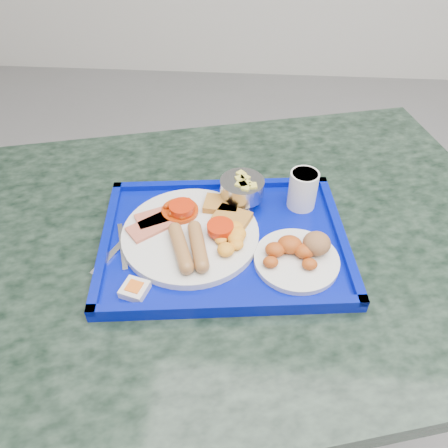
% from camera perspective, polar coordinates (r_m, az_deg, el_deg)
% --- Properties ---
extents(table, '(1.50, 1.19, 0.82)m').
position_cam_1_polar(table, '(1.06, -1.37, -9.78)').
color(table, slate).
rests_on(table, floor).
extents(tray, '(0.52, 0.41, 0.03)m').
position_cam_1_polar(tray, '(0.88, -0.00, -2.20)').
color(tray, '#030F99').
rests_on(tray, table).
extents(main_plate, '(0.27, 0.27, 0.04)m').
position_cam_1_polar(main_plate, '(0.87, -3.73, -1.00)').
color(main_plate, silver).
rests_on(main_plate, tray).
extents(bread_plate, '(0.16, 0.16, 0.05)m').
position_cam_1_polar(bread_plate, '(0.84, 9.74, -3.87)').
color(bread_plate, silver).
rests_on(bread_plate, tray).
extents(fruit_bowl, '(0.09, 0.09, 0.07)m').
position_cam_1_polar(fruit_bowl, '(0.93, 2.39, 4.68)').
color(fruit_bowl, '#AFAFB1').
rests_on(fruit_bowl, tray).
extents(juice_cup, '(0.06, 0.06, 0.08)m').
position_cam_1_polar(juice_cup, '(0.94, 10.27, 4.58)').
color(juice_cup, white).
rests_on(juice_cup, tray).
extents(spoon, '(0.07, 0.17, 0.01)m').
position_cam_1_polar(spoon, '(0.92, -11.11, -0.23)').
color(spoon, '#AFAFB1').
rests_on(spoon, tray).
extents(knife, '(0.09, 0.18, 0.00)m').
position_cam_1_polar(knife, '(0.89, -13.02, -2.29)').
color(knife, '#AFAFB1').
rests_on(knife, tray).
extents(jam_packet, '(0.05, 0.05, 0.02)m').
position_cam_1_polar(jam_packet, '(0.80, -11.58, -8.35)').
color(jam_packet, silver).
rests_on(jam_packet, tray).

